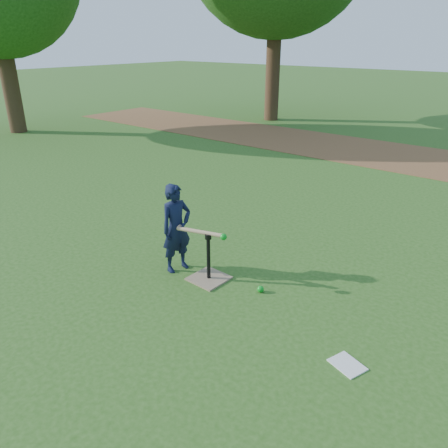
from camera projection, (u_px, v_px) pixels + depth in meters
The scene contains 7 objects.
ground at pixel (229, 279), 5.45m from camera, with size 80.00×80.00×0.00m, color #285116.
dirt_strip at pixel (418, 159), 10.79m from camera, with size 24.00×3.00×0.01m, color brown.
child at pixel (176, 228), 5.47m from camera, with size 0.42×0.28×1.15m, color black.
wiffle_ball_ground at pixel (261, 289), 5.16m from camera, with size 0.08×0.08×0.08m, color #0D951D.
clipboard at pixel (347, 365), 4.01m from camera, with size 0.30×0.23×0.01m, color white.
batting_tee at pixel (209, 271), 5.40m from camera, with size 0.44×0.44×0.61m.
swing_action at pixel (202, 232), 5.23m from camera, with size 0.72×0.22×0.10m.
Camera 1 is at (2.95, -3.71, 2.78)m, focal length 35.00 mm.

